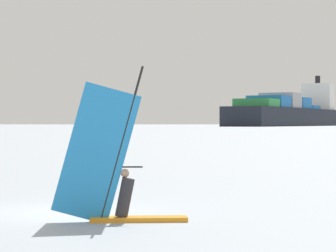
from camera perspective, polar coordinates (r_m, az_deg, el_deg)
ground_plane at (r=21.39m, az=-7.57°, el=-6.42°), size 4000.00×4000.00×0.00m
windsurfer at (r=19.09m, az=-3.92°, el=-4.21°), size 3.43×0.67×3.98m
cargo_ship at (r=545.09m, az=9.13°, el=1.00°), size 124.97×165.78×39.35m
channel_buoy at (r=72.68m, az=-5.45°, el=-0.91°), size 1.37×1.37×2.21m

